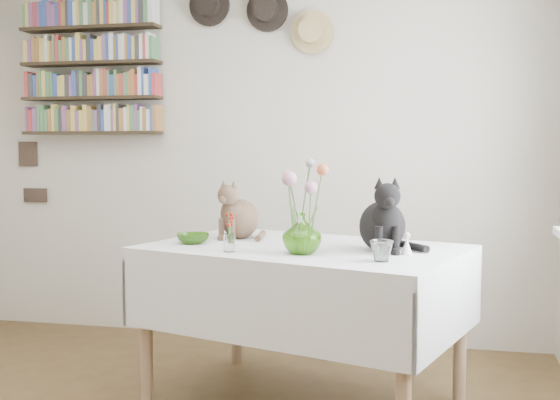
% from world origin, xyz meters
% --- Properties ---
extents(room, '(4.08, 4.58, 2.58)m').
position_xyz_m(room, '(0.00, 0.00, 1.25)').
color(room, brown).
rests_on(room, ground).
extents(dining_table, '(1.74, 1.39, 0.81)m').
position_xyz_m(dining_table, '(0.62, 1.05, 0.61)').
color(dining_table, white).
rests_on(dining_table, room).
extents(tabby_cat, '(0.29, 0.33, 0.32)m').
position_xyz_m(tabby_cat, '(0.22, 1.29, 0.97)').
color(tabby_cat, brown).
rests_on(tabby_cat, dining_table).
extents(black_cat, '(0.31, 0.36, 0.36)m').
position_xyz_m(black_cat, '(1.01, 1.01, 0.99)').
color(black_cat, black).
rests_on(black_cat, dining_table).
extents(flower_vase, '(0.22, 0.22, 0.19)m').
position_xyz_m(flower_vase, '(0.65, 0.82, 0.91)').
color(flower_vase, '#75BE37').
rests_on(flower_vase, dining_table).
extents(green_bowl, '(0.23, 0.23, 0.05)m').
position_xyz_m(green_bowl, '(0.05, 1.02, 0.84)').
color(green_bowl, '#75BE37').
rests_on(green_bowl, dining_table).
extents(drinking_glass, '(0.13, 0.13, 0.09)m').
position_xyz_m(drinking_glass, '(1.03, 0.68, 0.86)').
color(drinking_glass, white).
rests_on(drinking_glass, dining_table).
extents(candlestick, '(0.05, 0.05, 0.18)m').
position_xyz_m(candlestick, '(0.65, 0.80, 0.87)').
color(candlestick, white).
rests_on(candlestick, dining_table).
extents(berry_jar, '(0.05, 0.05, 0.22)m').
position_xyz_m(berry_jar, '(0.31, 0.80, 0.91)').
color(berry_jar, white).
rests_on(berry_jar, dining_table).
extents(porcelain_figurine, '(0.05, 0.05, 0.10)m').
position_xyz_m(porcelain_figurine, '(1.13, 0.90, 0.86)').
color(porcelain_figurine, white).
rests_on(porcelain_figurine, dining_table).
extents(flower_bouquet, '(0.17, 0.12, 0.39)m').
position_xyz_m(flower_bouquet, '(0.65, 0.83, 1.15)').
color(flower_bouquet, '#4C7233').
rests_on(flower_bouquet, flower_vase).
extents(bookshelf_unit, '(1.00, 0.16, 0.91)m').
position_xyz_m(bookshelf_unit, '(-1.10, 2.16, 1.84)').
color(bookshelf_unit, '#2E2315').
rests_on(bookshelf_unit, room).
extents(wall_hats, '(0.98, 0.09, 0.48)m').
position_xyz_m(wall_hats, '(0.12, 2.19, 2.17)').
color(wall_hats, black).
rests_on(wall_hats, room).
extents(wall_art_plaques, '(0.21, 0.02, 0.44)m').
position_xyz_m(wall_art_plaques, '(-1.63, 2.23, 1.12)').
color(wall_art_plaques, '#38281E').
rests_on(wall_art_plaques, room).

